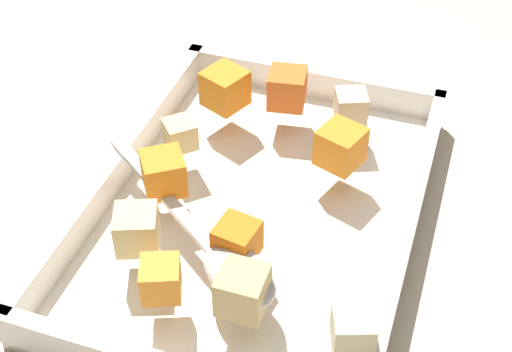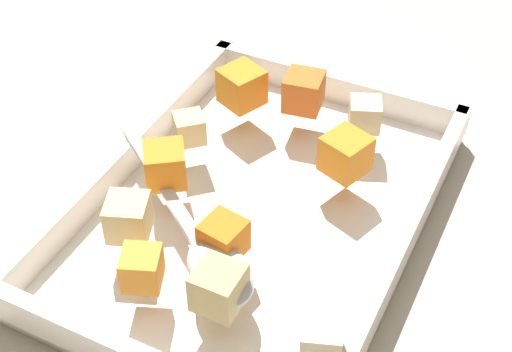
# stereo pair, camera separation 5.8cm
# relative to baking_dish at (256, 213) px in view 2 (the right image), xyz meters

# --- Properties ---
(ground_plane) EXTENTS (4.00, 4.00, 0.00)m
(ground_plane) POSITION_rel_baking_dish_xyz_m (0.00, 0.00, -0.01)
(ground_plane) COLOR #BCB29E
(baking_dish) EXTENTS (0.36, 0.26, 0.04)m
(baking_dish) POSITION_rel_baking_dish_xyz_m (0.00, 0.00, 0.00)
(baking_dish) COLOR white
(baking_dish) RESTS_ON ground_plane
(carrot_chunk_mid_right) EXTENTS (0.03, 0.03, 0.03)m
(carrot_chunk_mid_right) POSITION_rel_baking_dish_xyz_m (-0.07, -0.01, 0.04)
(carrot_chunk_mid_right) COLOR orange
(carrot_chunk_mid_right) RESTS_ON baking_dish
(carrot_chunk_heap_side) EXTENTS (0.03, 0.03, 0.03)m
(carrot_chunk_heap_side) POSITION_rel_baking_dish_xyz_m (-0.12, 0.03, 0.04)
(carrot_chunk_heap_side) COLOR orange
(carrot_chunk_heap_side) RESTS_ON baking_dish
(carrot_chunk_front_center) EXTENTS (0.04, 0.04, 0.03)m
(carrot_chunk_front_center) POSITION_rel_baking_dish_xyz_m (0.09, 0.06, 0.05)
(carrot_chunk_front_center) COLOR orange
(carrot_chunk_front_center) RESTS_ON baking_dish
(carrot_chunk_corner_sw) EXTENTS (0.04, 0.04, 0.03)m
(carrot_chunk_corner_sw) POSITION_rel_baking_dish_xyz_m (0.11, 0.01, 0.05)
(carrot_chunk_corner_sw) COLOR orange
(carrot_chunk_corner_sw) RESTS_ON baking_dish
(carrot_chunk_rim_edge) EXTENTS (0.04, 0.04, 0.03)m
(carrot_chunk_rim_edge) POSITION_rel_baking_dish_xyz_m (-0.03, 0.07, 0.05)
(carrot_chunk_rim_edge) COLOR orange
(carrot_chunk_rim_edge) RESTS_ON baking_dish
(carrot_chunk_corner_ne) EXTENTS (0.04, 0.04, 0.03)m
(carrot_chunk_corner_ne) POSITION_rel_baking_dish_xyz_m (0.05, -0.06, 0.05)
(carrot_chunk_corner_ne) COLOR orange
(carrot_chunk_corner_ne) RESTS_ON baking_dish
(potato_chunk_near_left) EXTENTS (0.03, 0.03, 0.03)m
(potato_chunk_near_left) POSITION_rel_baking_dish_xyz_m (-0.12, -0.11, 0.04)
(potato_chunk_near_left) COLOR beige
(potato_chunk_near_left) RESTS_ON baking_dish
(potato_chunk_back_center) EXTENTS (0.04, 0.04, 0.03)m
(potato_chunk_back_center) POSITION_rel_baking_dish_xyz_m (-0.09, 0.06, 0.05)
(potato_chunk_back_center) COLOR #E0CC89
(potato_chunk_back_center) RESTS_ON baking_dish
(potato_chunk_far_left) EXTENTS (0.03, 0.03, 0.03)m
(potato_chunk_far_left) POSITION_rel_baking_dish_xyz_m (-0.12, -0.03, 0.05)
(potato_chunk_far_left) COLOR tan
(potato_chunk_far_left) RESTS_ON baking_dish
(potato_chunk_center) EXTENTS (0.03, 0.03, 0.02)m
(potato_chunk_center) POSITION_rel_baking_dish_xyz_m (0.03, 0.08, 0.04)
(potato_chunk_center) COLOR #E0CC89
(potato_chunk_center) RESTS_ON baking_dish
(potato_chunk_under_handle) EXTENTS (0.03, 0.03, 0.03)m
(potato_chunk_under_handle) POSITION_rel_baking_dish_xyz_m (0.11, -0.05, 0.04)
(potato_chunk_under_handle) COLOR beige
(potato_chunk_under_handle) RESTS_ON baking_dish
(serving_spoon) EXTENTS (0.15, 0.19, 0.02)m
(serving_spoon) POSITION_rel_baking_dish_xyz_m (-0.09, -0.01, 0.04)
(serving_spoon) COLOR silver
(serving_spoon) RESTS_ON baking_dish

